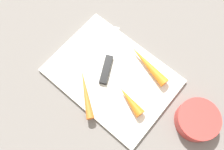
# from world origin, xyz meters

# --- Properties ---
(ground_plane) EXTENTS (1.40, 1.40, 0.00)m
(ground_plane) POSITION_xyz_m (0.00, 0.00, 0.00)
(ground_plane) COLOR slate
(cutting_board) EXTENTS (0.36, 0.26, 0.01)m
(cutting_board) POSITION_xyz_m (0.00, 0.00, 0.01)
(cutting_board) COLOR silver
(cutting_board) RESTS_ON ground_plane
(knife) EXTENTS (0.11, 0.19, 0.01)m
(knife) POSITION_xyz_m (-0.03, 0.01, 0.02)
(knife) COLOR #B7B7BC
(knife) RESTS_ON cutting_board
(carrot_longest) EXTENTS (0.13, 0.11, 0.02)m
(carrot_longest) POSITION_xyz_m (-0.02, -0.09, 0.02)
(carrot_longest) COLOR orange
(carrot_longest) RESTS_ON cutting_board
(carrot_medium) EXTENTS (0.15, 0.06, 0.03)m
(carrot_medium) POSITION_xyz_m (0.06, 0.09, 0.03)
(carrot_medium) COLOR orange
(carrot_medium) RESTS_ON cutting_board
(carrot_shortest) EXTENTS (0.10, 0.05, 0.03)m
(carrot_shortest) POSITION_xyz_m (0.09, -0.03, 0.03)
(carrot_shortest) COLOR orange
(carrot_shortest) RESTS_ON cutting_board
(small_bowl) EXTENTS (0.12, 0.12, 0.05)m
(small_bowl) POSITION_xyz_m (0.26, 0.05, 0.02)
(small_bowl) COLOR red
(small_bowl) RESTS_ON ground_plane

